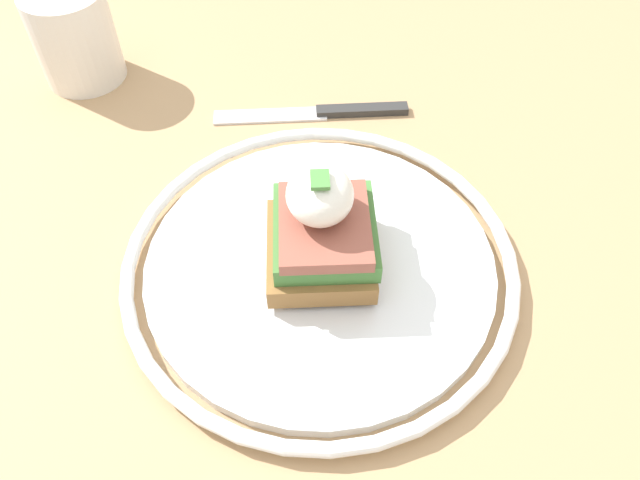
# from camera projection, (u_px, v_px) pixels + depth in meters

# --- Properties ---
(dining_table) EXTENTS (0.99, 0.81, 0.76)m
(dining_table) POSITION_uv_depth(u_px,v_px,m) (382.00, 335.00, 0.56)
(dining_table) COLOR tan
(dining_table) RESTS_ON ground_plane
(plate) EXTENTS (0.29, 0.29, 0.02)m
(plate) POSITION_uv_depth(u_px,v_px,m) (320.00, 263.00, 0.45)
(plate) COLOR silver
(plate) RESTS_ON dining_table
(sandwich) EXTENTS (0.09, 0.08, 0.08)m
(sandwich) POSITION_uv_depth(u_px,v_px,m) (322.00, 229.00, 0.43)
(sandwich) COLOR olive
(sandwich) RESTS_ON plate
(knife) EXTENTS (0.02, 0.18, 0.01)m
(knife) POSITION_uv_depth(u_px,v_px,m) (327.00, 112.00, 0.57)
(knife) COLOR #2D2D2D
(knife) RESTS_ON dining_table
(cup) EXTENTS (0.07, 0.07, 0.09)m
(cup) POSITION_uv_depth(u_px,v_px,m) (74.00, 35.00, 0.57)
(cup) COLOR white
(cup) RESTS_ON dining_table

